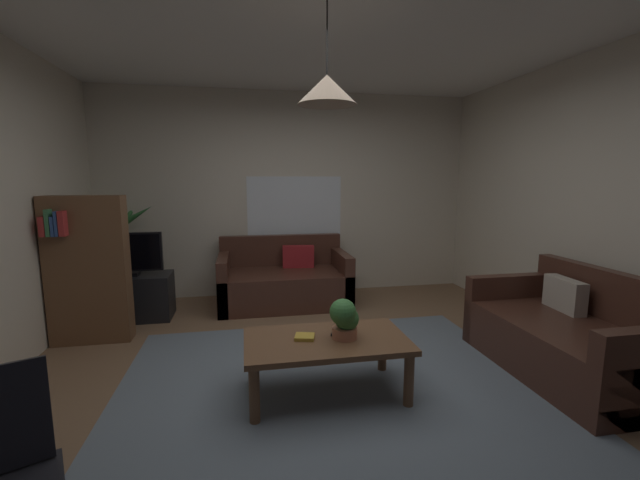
{
  "coord_description": "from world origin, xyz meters",
  "views": [
    {
      "loc": [
        -0.61,
        -2.94,
        1.56
      ],
      "look_at": [
        0.0,
        0.3,
        1.05
      ],
      "focal_mm": 22.66,
      "sensor_mm": 36.0,
      "label": 1
    }
  ],
  "objects": [
    {
      "name": "floor",
      "position": [
        0.0,
        0.0,
        -0.01
      ],
      "size": [
        4.87,
        4.91,
        0.02
      ],
      "primitive_type": "cube",
      "color": "brown",
      "rests_on": "ground"
    },
    {
      "name": "rug",
      "position": [
        0.0,
        -0.2,
        0.0
      ],
      "size": [
        3.17,
        2.7,
        0.01
      ],
      "primitive_type": "cube",
      "color": "slate",
      "rests_on": "ground"
    },
    {
      "name": "remote_on_table_0",
      "position": [
        0.06,
        -0.24,
        0.43
      ],
      "size": [
        0.16,
        0.14,
        0.02
      ],
      "primitive_type": "cube",
      "rotation": [
        0.0,
        0.0,
        4.05
      ],
      "color": "black",
      "rests_on": "coffee_table"
    },
    {
      "name": "bookshelf_corner",
      "position": [
        -2.07,
        1.1,
        0.71
      ],
      "size": [
        0.7,
        0.31,
        1.4
      ],
      "color": "brown",
      "rests_on": "ground"
    },
    {
      "name": "ceiling",
      "position": [
        0.0,
        0.0,
        2.69
      ],
      "size": [
        4.87,
        4.91,
        0.02
      ],
      "primitive_type": "cube",
      "color": "white"
    },
    {
      "name": "couch_right_side",
      "position": [
        1.93,
        -0.29,
        0.27
      ],
      "size": [
        0.89,
        1.53,
        0.82
      ],
      "rotation": [
        0.0,
        0.0,
        -1.57
      ],
      "color": "#47281E",
      "rests_on": "ground"
    },
    {
      "name": "potted_plant_on_table",
      "position": [
        0.07,
        -0.27,
        0.57
      ],
      "size": [
        0.22,
        0.22,
        0.3
      ],
      "color": "#B77051",
      "rests_on": "coffee_table"
    },
    {
      "name": "tv",
      "position": [
        -1.89,
        1.68,
        0.74
      ],
      "size": [
        0.76,
        0.16,
        0.48
      ],
      "color": "black",
      "rests_on": "tv_stand"
    },
    {
      "name": "window_pane",
      "position": [
        0.06,
        2.45,
        1.13
      ],
      "size": [
        1.26,
        0.01,
        0.9
      ],
      "primitive_type": "cube",
      "color": "white"
    },
    {
      "name": "book_on_table_0",
      "position": [
        -0.21,
        -0.22,
        0.43
      ],
      "size": [
        0.16,
        0.15,
        0.03
      ],
      "primitive_type": "cube",
      "rotation": [
        0.0,
        0.0,
        -0.25
      ],
      "color": "gold",
      "rests_on": "coffee_table"
    },
    {
      "name": "coffee_table",
      "position": [
        -0.06,
        -0.25,
        0.36
      ],
      "size": [
        1.17,
        0.66,
        0.42
      ],
      "color": "brown",
      "rests_on": "ground"
    },
    {
      "name": "potted_palm_corner",
      "position": [
        -2.08,
        2.22,
        0.58
      ],
      "size": [
        0.8,
        0.9,
        1.38
      ],
      "color": "brown",
      "rests_on": "ground"
    },
    {
      "name": "couch_under_window",
      "position": [
        -0.14,
        1.95,
        0.27
      ],
      "size": [
        1.57,
        0.89,
        0.82
      ],
      "color": "#47281E",
      "rests_on": "ground"
    },
    {
      "name": "wall_right",
      "position": [
        2.47,
        0.0,
        1.34
      ],
      "size": [
        0.06,
        4.91,
        2.68
      ],
      "primitive_type": "cube",
      "color": "beige",
      "rests_on": "ground"
    },
    {
      "name": "tv_stand",
      "position": [
        -1.89,
        1.7,
        0.25
      ],
      "size": [
        0.9,
        0.44,
        0.5
      ],
      "primitive_type": "cube",
      "color": "black",
      "rests_on": "ground"
    },
    {
      "name": "wall_back",
      "position": [
        0.0,
        2.48,
        1.34
      ],
      "size": [
        4.99,
        0.06,
        2.68
      ],
      "primitive_type": "cube",
      "color": "beige",
      "rests_on": "ground"
    },
    {
      "name": "pendant_lamp",
      "position": [
        -0.06,
        -0.25,
        2.13
      ],
      "size": [
        0.39,
        0.39,
        0.64
      ],
      "color": "black"
    }
  ]
}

